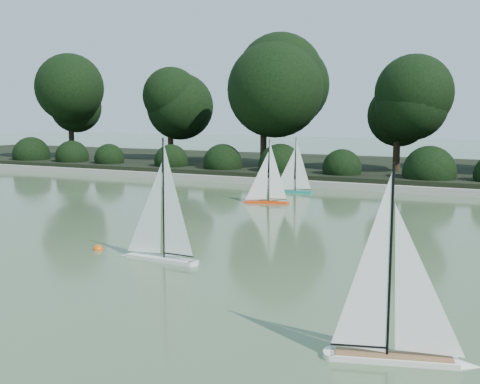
# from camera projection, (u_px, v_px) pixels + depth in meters

# --- Properties ---
(ground) EXTENTS (80.00, 80.00, 0.00)m
(ground) POSITION_uv_depth(u_px,v_px,m) (132.00, 267.00, 7.82)
(ground) COLOR #384F2F
(ground) RESTS_ON ground
(pond_coping) EXTENTS (40.00, 0.35, 0.18)m
(pond_coping) POSITION_uv_depth(u_px,v_px,m) (338.00, 185.00, 15.80)
(pond_coping) COLOR gray
(pond_coping) RESTS_ON ground
(far_bank) EXTENTS (40.00, 8.00, 0.30)m
(far_bank) POSITION_uv_depth(u_px,v_px,m) (375.00, 170.00, 19.35)
(far_bank) COLOR black
(far_bank) RESTS_ON ground
(tree_line) EXTENTS (26.31, 3.93, 4.39)m
(tree_line) POSITION_uv_depth(u_px,v_px,m) (407.00, 89.00, 17.09)
(tree_line) COLOR black
(tree_line) RESTS_ON ground
(shrub_hedge) EXTENTS (29.10, 1.10, 1.10)m
(shrub_hedge) POSITION_uv_depth(u_px,v_px,m) (348.00, 169.00, 16.56)
(shrub_hedge) COLOR black
(shrub_hedge) RESTS_ON ground
(sailboat_white_a) EXTENTS (1.30, 0.26, 1.77)m
(sailboat_white_a) POSITION_uv_depth(u_px,v_px,m) (155.00, 240.00, 8.18)
(sailboat_white_a) COLOR silver
(sailboat_white_a) RESTS_ON ground
(sailboat_white_b) EXTENTS (1.25, 0.53, 1.72)m
(sailboat_white_b) POSITION_uv_depth(u_px,v_px,m) (406.00, 331.00, 4.83)
(sailboat_white_b) COLOR silver
(sailboat_white_b) RESTS_ON ground
(sailboat_orange) EXTENTS (1.10, 0.45, 1.51)m
(sailboat_orange) POSITION_uv_depth(u_px,v_px,m) (263.00, 192.00, 13.30)
(sailboat_orange) COLOR #F0370A
(sailboat_orange) RESTS_ON ground
(sailboat_teal) EXTENTS (1.09, 0.34, 1.48)m
(sailboat_teal) POSITION_uv_depth(u_px,v_px,m) (291.00, 183.00, 15.02)
(sailboat_teal) COLOR #0F8378
(sailboat_teal) RESTS_ON ground
(race_buoy) EXTENTS (0.15, 0.15, 0.15)m
(race_buoy) POSITION_uv_depth(u_px,v_px,m) (98.00, 250.00, 8.82)
(race_buoy) COLOR #DC4D0B
(race_buoy) RESTS_ON ground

